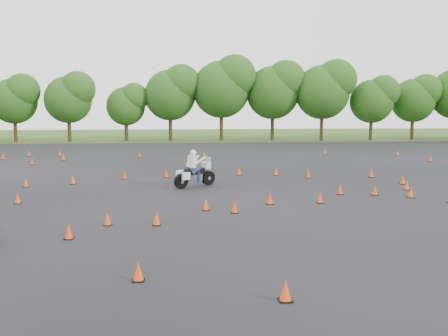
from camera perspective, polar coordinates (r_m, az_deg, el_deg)
name	(u,v)px	position (r m, az deg, el deg)	size (l,w,h in m)	color
ground	(232,208)	(20.86, 0.92, -4.64)	(140.00, 140.00, 0.00)	#2D5119
asphalt_pad	(221,185)	(26.74, -0.36, -2.01)	(62.00, 62.00, 0.00)	black
treeline	(226,102)	(55.10, 0.24, 7.55)	(87.06, 32.52, 10.77)	#244D16
traffic_cones	(213,184)	(25.94, -1.31, -1.79)	(36.35, 33.13, 0.45)	#FB3F0A
rider_white	(194,168)	(26.23, -3.39, -0.01)	(2.57, 0.79, 1.98)	silver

